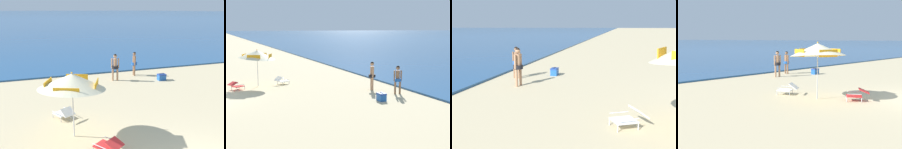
% 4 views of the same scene
% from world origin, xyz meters
% --- Properties ---
extents(ocean_water, '(800.00, 800.00, 0.10)m').
position_xyz_m(ocean_water, '(0.00, 411.83, 0.05)').
color(ocean_water, '#235184').
rests_on(ocean_water, ground).
extents(beach_umbrella_striped_main, '(3.18, 3.19, 2.38)m').
position_xyz_m(beach_umbrella_striped_main, '(-2.98, 3.80, 2.02)').
color(beach_umbrella_striped_main, silver).
rests_on(beach_umbrella_striped_main, ground).
extents(lounge_chair_under_umbrella, '(0.88, 1.03, 0.53)m').
position_xyz_m(lounge_chair_under_umbrella, '(-3.11, 5.33, 0.27)').
color(lounge_chair_under_umbrella, white).
rests_on(lounge_chair_under_umbrella, ground).
extents(lounge_chair_beside_umbrella, '(0.92, 1.01, 0.51)m').
position_xyz_m(lounge_chair_beside_umbrella, '(-2.18, 2.42, 0.28)').
color(lounge_chair_beside_umbrella, red).
rests_on(lounge_chair_beside_umbrella, ground).
extents(person_standing_near_shore, '(0.49, 0.41, 1.68)m').
position_xyz_m(person_standing_near_shore, '(0.75, 9.94, 0.97)').
color(person_standing_near_shore, tan).
rests_on(person_standing_near_shore, ground).
extents(person_standing_beside, '(0.39, 0.47, 1.59)m').
position_xyz_m(person_standing_beside, '(2.38, 10.69, 0.92)').
color(person_standing_beside, '#8C6042').
rests_on(person_standing_beside, ground).
extents(cooler_box, '(0.50, 0.36, 0.43)m').
position_xyz_m(cooler_box, '(3.53, 9.03, 0.20)').
color(cooler_box, '#1E56A8').
rests_on(cooler_box, ground).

